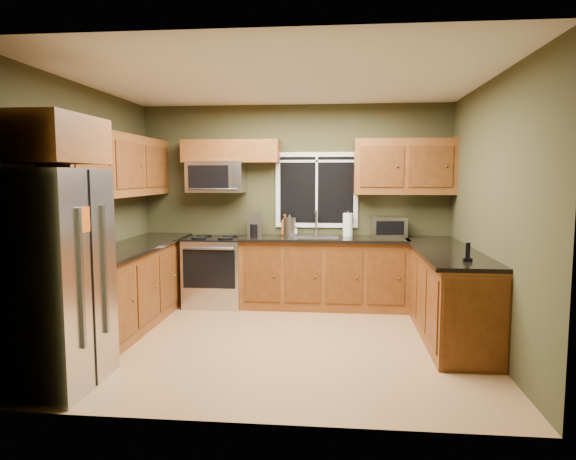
% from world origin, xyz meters
% --- Properties ---
extents(floor, '(4.20, 4.20, 0.00)m').
position_xyz_m(floor, '(0.00, 0.00, 0.00)').
color(floor, '#9C7044').
rests_on(floor, ground).
extents(ceiling, '(4.20, 4.20, 0.00)m').
position_xyz_m(ceiling, '(0.00, 0.00, 2.70)').
color(ceiling, white).
rests_on(ceiling, back_wall).
extents(back_wall, '(4.20, 0.00, 4.20)m').
position_xyz_m(back_wall, '(0.00, 1.80, 1.35)').
color(back_wall, '#37361D').
rests_on(back_wall, ground).
extents(front_wall, '(4.20, 0.00, 4.20)m').
position_xyz_m(front_wall, '(0.00, -1.80, 1.35)').
color(front_wall, '#37361D').
rests_on(front_wall, ground).
extents(left_wall, '(0.00, 3.60, 3.60)m').
position_xyz_m(left_wall, '(-2.10, 0.00, 1.35)').
color(left_wall, '#37361D').
rests_on(left_wall, ground).
extents(right_wall, '(0.00, 3.60, 3.60)m').
position_xyz_m(right_wall, '(2.10, 0.00, 1.35)').
color(right_wall, '#37361D').
rests_on(right_wall, ground).
extents(window, '(1.12, 0.03, 1.02)m').
position_xyz_m(window, '(0.30, 1.78, 1.55)').
color(window, white).
rests_on(window, back_wall).
extents(base_cabinets_left, '(0.60, 2.65, 0.90)m').
position_xyz_m(base_cabinets_left, '(-1.80, 0.48, 0.45)').
color(base_cabinets_left, brown).
rests_on(base_cabinets_left, ground).
extents(countertop_left, '(0.65, 2.65, 0.04)m').
position_xyz_m(countertop_left, '(-1.78, 0.48, 0.92)').
color(countertop_left, black).
rests_on(countertop_left, base_cabinets_left).
extents(base_cabinets_back, '(2.17, 0.60, 0.90)m').
position_xyz_m(base_cabinets_back, '(0.42, 1.50, 0.45)').
color(base_cabinets_back, brown).
rests_on(base_cabinets_back, ground).
extents(countertop_back, '(2.17, 0.65, 0.04)m').
position_xyz_m(countertop_back, '(0.42, 1.48, 0.92)').
color(countertop_back, black).
rests_on(countertop_back, base_cabinets_back).
extents(base_cabinets_peninsula, '(0.60, 2.52, 0.90)m').
position_xyz_m(base_cabinets_peninsula, '(1.80, 0.54, 0.45)').
color(base_cabinets_peninsula, brown).
rests_on(base_cabinets_peninsula, ground).
extents(countertop_peninsula, '(0.65, 2.50, 0.04)m').
position_xyz_m(countertop_peninsula, '(1.78, 0.55, 0.92)').
color(countertop_peninsula, black).
rests_on(countertop_peninsula, base_cabinets_peninsula).
extents(upper_cabinets_left, '(0.33, 2.65, 0.72)m').
position_xyz_m(upper_cabinets_left, '(-1.94, 0.48, 1.86)').
color(upper_cabinets_left, brown).
rests_on(upper_cabinets_left, left_wall).
extents(upper_cabinets_back_left, '(1.30, 0.33, 0.30)m').
position_xyz_m(upper_cabinets_back_left, '(-0.85, 1.64, 2.07)').
color(upper_cabinets_back_left, brown).
rests_on(upper_cabinets_back_left, back_wall).
extents(upper_cabinets_back_right, '(1.30, 0.33, 0.72)m').
position_xyz_m(upper_cabinets_back_right, '(1.45, 1.64, 1.86)').
color(upper_cabinets_back_right, brown).
rests_on(upper_cabinets_back_right, back_wall).
extents(upper_cabinet_over_fridge, '(0.72, 0.90, 0.38)m').
position_xyz_m(upper_cabinet_over_fridge, '(-1.74, -1.30, 2.03)').
color(upper_cabinet_over_fridge, brown).
rests_on(upper_cabinet_over_fridge, left_wall).
extents(refrigerator, '(0.74, 0.90, 1.80)m').
position_xyz_m(refrigerator, '(-1.74, -1.30, 0.90)').
color(refrigerator, '#B7B7BC').
rests_on(refrigerator, ground).
extents(range, '(0.76, 0.69, 0.94)m').
position_xyz_m(range, '(-1.05, 1.47, 0.47)').
color(range, '#B7B7BC').
rests_on(range, ground).
extents(microwave, '(0.76, 0.41, 0.42)m').
position_xyz_m(microwave, '(-1.05, 1.61, 1.73)').
color(microwave, '#B7B7BC').
rests_on(microwave, back_wall).
extents(sink, '(0.60, 0.42, 0.36)m').
position_xyz_m(sink, '(0.30, 1.49, 0.95)').
color(sink, slate).
rests_on(sink, countertop_back).
extents(toaster_oven, '(0.46, 0.37, 0.26)m').
position_xyz_m(toaster_oven, '(1.26, 1.62, 1.07)').
color(toaster_oven, '#B7B7BC').
rests_on(toaster_oven, countertop_back).
extents(coffee_maker, '(0.22, 0.28, 0.32)m').
position_xyz_m(coffee_maker, '(-0.51, 1.50, 1.09)').
color(coffee_maker, slate).
rests_on(coffee_maker, countertop_back).
extents(kettle, '(0.20, 0.20, 0.30)m').
position_xyz_m(kettle, '(-0.05, 1.57, 1.08)').
color(kettle, '#B7B7BC').
rests_on(kettle, countertop_back).
extents(paper_towel_roll, '(0.17, 0.17, 0.34)m').
position_xyz_m(paper_towel_roll, '(0.72, 1.67, 1.09)').
color(paper_towel_roll, white).
rests_on(paper_towel_roll, countertop_back).
extents(soap_bottle_a, '(0.14, 0.14, 0.29)m').
position_xyz_m(soap_bottle_a, '(-0.12, 1.61, 1.08)').
color(soap_bottle_a, '#D15913').
rests_on(soap_bottle_a, countertop_back).
extents(soap_bottle_c, '(0.17, 0.17, 0.18)m').
position_xyz_m(soap_bottle_c, '(-0.02, 1.59, 1.03)').
color(soap_bottle_c, white).
rests_on(soap_bottle_c, countertop_back).
extents(cordless_phone, '(0.09, 0.09, 0.18)m').
position_xyz_m(cordless_phone, '(1.81, -0.30, 0.99)').
color(cordless_phone, black).
rests_on(cordless_phone, countertop_peninsula).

